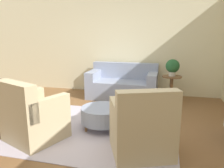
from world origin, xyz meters
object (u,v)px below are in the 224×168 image
object	(u,v)px
couch	(123,85)
armchair_left	(32,118)
side_table	(171,85)
ottoman_table	(102,114)
potted_plant_on_side_table	(173,67)
armchair_right	(142,129)

from	to	relation	value
couch	armchair_left	size ratio (longest dim) A/B	1.75
armchair_left	side_table	xyz separation A→B (m)	(2.20, 2.66, 0.07)
armchair_left	ottoman_table	world-z (taller)	armchair_left
couch	potted_plant_on_side_table	bearing A→B (deg)	-8.13
couch	side_table	world-z (taller)	couch
side_table	potted_plant_on_side_table	size ratio (longest dim) A/B	1.65
couch	armchair_right	xyz separation A→B (m)	(0.86, -2.84, 0.05)
armchair_right	side_table	size ratio (longest dim) A/B	1.53
couch	potted_plant_on_side_table	xyz separation A→B (m)	(1.29, -0.18, 0.59)
side_table	potted_plant_on_side_table	bearing A→B (deg)	0.00
couch	ottoman_table	xyz separation A→B (m)	(0.05, -2.11, -0.08)
armchair_left	side_table	distance (m)	3.45
ottoman_table	potted_plant_on_side_table	size ratio (longest dim) A/B	1.85
side_table	ottoman_table	bearing A→B (deg)	-122.72
armchair_right	ottoman_table	bearing A→B (deg)	138.20
ottoman_table	potted_plant_on_side_table	distance (m)	2.39
armchair_right	couch	bearing A→B (deg)	106.83
armchair_left	potted_plant_on_side_table	size ratio (longest dim) A/B	2.52
ottoman_table	side_table	xyz separation A→B (m)	(1.24, 1.93, 0.20)
side_table	couch	bearing A→B (deg)	171.87
armchair_right	ottoman_table	distance (m)	1.10
couch	ottoman_table	distance (m)	2.12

